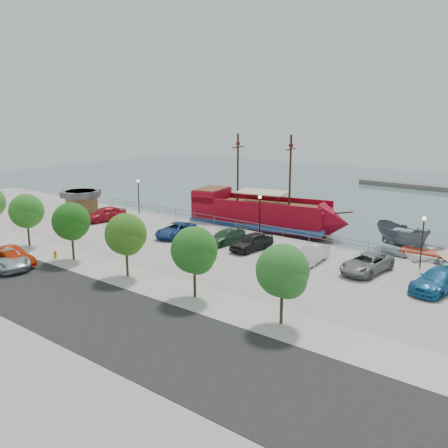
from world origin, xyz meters
The scene contains 29 objects.
ground centered at (0.00, 0.00, -1.00)m, with size 160.00×160.00×0.00m, color #486663.
street centered at (0.00, -16.00, 0.01)m, with size 100.00×8.00×0.04m, color black.
sidewalk centered at (0.00, -10.00, 0.01)m, with size 100.00×4.00×0.05m, color beige.
seawall_railing centered at (0.00, 7.80, 0.53)m, with size 50.00×0.06×1.00m.
pirate_ship centered at (-2.27, 12.15, 0.92)m, with size 18.50×8.52×11.47m.
patrol_boat centered at (12.15, 13.32, 0.30)m, with size 2.52×6.71×2.60m, color slate.
speedboat centered at (15.01, 10.79, -0.29)m, with size 4.87×6.82×1.41m, color white.
dock_west centered at (-12.92, 9.20, -0.79)m, with size 7.27×2.08×0.42m, color gray.
dock_mid centered at (7.84, 9.20, -0.81)m, with size 6.54×1.87×0.37m, color slate.
dock_east centered at (16.10, 9.20, -0.82)m, with size 6.19×1.77×0.35m, color slate.
shed centered at (-23.28, 1.91, 1.57)m, with size 4.62×4.62×2.94m.
street_van centered at (-10.46, -14.72, 0.79)m, with size 2.62×5.68×1.58m, color #A9B8C0.
street_sedan centered at (-10.57, -14.30, 0.80)m, with size 1.69×4.83×1.59m, color #B62407.
fire_hydrant centered at (-9.54, -10.80, 0.40)m, with size 0.25×0.25×0.74m.
lamp_post_left centered at (-18.00, 6.50, 2.94)m, with size 0.36×0.36×4.28m.
lamp_post_mid centered at (0.00, 6.50, 2.94)m, with size 0.36×0.36×4.28m.
lamp_post_right centered at (16.00, 6.50, 2.94)m, with size 0.36×0.36×4.28m.
tree_b centered at (-14.85, -10.07, 3.30)m, with size 3.30×3.20×5.00m.
tree_c centered at (-7.85, -10.07, 3.30)m, with size 3.30×3.20×5.00m.
tree_d centered at (-0.85, -10.07, 3.30)m, with size 3.30×3.20×5.00m.
tree_e centered at (6.15, -10.07, 3.30)m, with size 3.30×3.20×5.00m.
tree_f centered at (13.15, -10.07, 3.30)m, with size 3.30×3.20×5.00m.
parked_car_a centered at (-18.12, 1.39, 0.84)m, with size 1.98×4.92×1.68m, color #B61A29.
parked_car_c centered at (-6.69, 1.26, 0.70)m, with size 2.31×5.02×1.39m, color navy.
parked_car_d centered at (-1.07, 2.33, 0.66)m, with size 1.86×4.58×1.33m, color #285234.
parked_car_e centered at (2.21, 2.04, 0.79)m, with size 1.88×4.66×1.59m, color black.
parked_car_f centered at (8.36, 2.21, 0.73)m, with size 1.54×4.42×1.46m, color silver.
parked_car_g centered at (13.07, 2.53, 0.75)m, with size 2.48×5.37×1.49m, color gray.
parked_car_h centered at (18.74, 1.83, 0.80)m, with size 2.24×5.50×1.60m, color #1F6CA4.
Camera 1 is at (27.79, -34.07, 12.75)m, focal length 40.00 mm.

